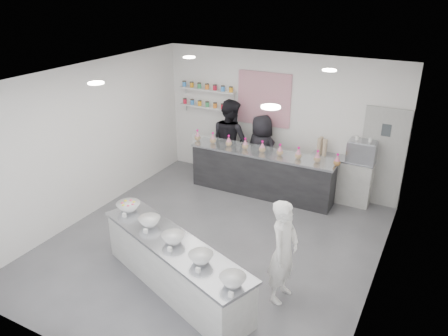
# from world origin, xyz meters

# --- Properties ---
(floor) EXTENTS (6.00, 6.00, 0.00)m
(floor) POSITION_xyz_m (0.00, 0.00, 0.00)
(floor) COLOR #515156
(floor) RESTS_ON ground
(ceiling) EXTENTS (6.00, 6.00, 0.00)m
(ceiling) POSITION_xyz_m (0.00, 0.00, 3.00)
(ceiling) COLOR white
(ceiling) RESTS_ON floor
(back_wall) EXTENTS (5.50, 0.00, 5.50)m
(back_wall) POSITION_xyz_m (0.00, 3.00, 1.50)
(back_wall) COLOR white
(back_wall) RESTS_ON floor
(left_wall) EXTENTS (0.00, 6.00, 6.00)m
(left_wall) POSITION_xyz_m (-2.75, 0.00, 1.50)
(left_wall) COLOR white
(left_wall) RESTS_ON floor
(right_wall) EXTENTS (0.00, 6.00, 6.00)m
(right_wall) POSITION_xyz_m (2.75, 0.00, 1.50)
(right_wall) COLOR white
(right_wall) RESTS_ON floor
(back_door) EXTENTS (0.88, 0.04, 2.10)m
(back_door) POSITION_xyz_m (2.30, 2.97, 1.05)
(back_door) COLOR #9D9D9A
(back_door) RESTS_ON floor
(pattern_panel) EXTENTS (1.25, 0.03, 1.20)m
(pattern_panel) POSITION_xyz_m (-0.35, 2.98, 1.95)
(pattern_panel) COLOR #B82A51
(pattern_panel) RESTS_ON back_wall
(jar_shelf_lower) EXTENTS (1.45, 0.22, 0.04)m
(jar_shelf_lower) POSITION_xyz_m (-1.75, 2.90, 1.60)
(jar_shelf_lower) COLOR silver
(jar_shelf_lower) RESTS_ON back_wall
(jar_shelf_upper) EXTENTS (1.45, 0.22, 0.04)m
(jar_shelf_upper) POSITION_xyz_m (-1.75, 2.90, 2.02)
(jar_shelf_upper) COLOR silver
(jar_shelf_upper) RESTS_ON back_wall
(preserve_jars) EXTENTS (1.45, 0.10, 0.56)m
(preserve_jars) POSITION_xyz_m (-1.75, 2.88, 1.88)
(preserve_jars) COLOR red
(preserve_jars) RESTS_ON jar_shelf_lower
(downlight_0) EXTENTS (0.24, 0.24, 0.02)m
(downlight_0) POSITION_xyz_m (-1.40, -1.00, 2.98)
(downlight_0) COLOR white
(downlight_0) RESTS_ON ceiling
(downlight_1) EXTENTS (0.24, 0.24, 0.02)m
(downlight_1) POSITION_xyz_m (1.40, -1.00, 2.98)
(downlight_1) COLOR white
(downlight_1) RESTS_ON ceiling
(downlight_2) EXTENTS (0.24, 0.24, 0.02)m
(downlight_2) POSITION_xyz_m (-1.40, 1.60, 2.98)
(downlight_2) COLOR white
(downlight_2) RESTS_ON ceiling
(downlight_3) EXTENTS (0.24, 0.24, 0.02)m
(downlight_3) POSITION_xyz_m (1.40, 1.60, 2.98)
(downlight_3) COLOR white
(downlight_3) RESTS_ON ceiling
(prep_counter) EXTENTS (3.04, 1.70, 0.82)m
(prep_counter) POSITION_xyz_m (0.08, -1.32, 0.41)
(prep_counter) COLOR silver
(prep_counter) RESTS_ON floor
(back_bar) EXTENTS (3.20, 0.62, 0.99)m
(back_bar) POSITION_xyz_m (-0.04, 2.25, 0.50)
(back_bar) COLOR black
(back_bar) RESTS_ON floor
(sneeze_guard) EXTENTS (3.15, 0.05, 0.27)m
(sneeze_guard) POSITION_xyz_m (-0.04, 1.97, 1.13)
(sneeze_guard) COLOR white
(sneeze_guard) RESTS_ON back_bar
(espresso_ledge) EXTENTS (1.31, 0.42, 0.97)m
(espresso_ledge) POSITION_xyz_m (1.55, 2.78, 0.48)
(espresso_ledge) COLOR silver
(espresso_ledge) RESTS_ON floor
(espresso_machine) EXTENTS (0.56, 0.39, 0.43)m
(espresso_machine) POSITION_xyz_m (1.92, 2.78, 1.18)
(espresso_machine) COLOR #93969E
(espresso_machine) RESTS_ON espresso_ledge
(cup_stacks) EXTENTS (0.24, 0.24, 0.37)m
(cup_stacks) POSITION_xyz_m (1.11, 2.78, 1.15)
(cup_stacks) COLOR tan
(cup_stacks) RESTS_ON espresso_ledge
(prep_bowls) EXTENTS (2.92, 1.47, 0.14)m
(prep_bowls) POSITION_xyz_m (0.08, -1.32, 0.89)
(prep_bowls) COLOR white
(prep_bowls) RESTS_ON prep_counter
(label_cards) EXTENTS (2.66, 0.04, 0.07)m
(label_cards) POSITION_xyz_m (0.26, -1.78, 0.85)
(label_cards) COLOR white
(label_cards) RESTS_ON prep_counter
(cookie_bags) EXTENTS (3.34, 0.17, 0.26)m
(cookie_bags) POSITION_xyz_m (-0.04, 2.25, 1.12)
(cookie_bags) COLOR #DC6A8F
(cookie_bags) RESTS_ON back_bar
(woman_prep) EXTENTS (0.43, 0.62, 1.61)m
(woman_prep) POSITION_xyz_m (1.60, -0.75, 0.81)
(woman_prep) COLOR white
(woman_prep) RESTS_ON floor
(staff_left) EXTENTS (1.17, 1.06, 1.95)m
(staff_left) POSITION_xyz_m (-0.99, 2.60, 0.98)
(staff_left) COLOR black
(staff_left) RESTS_ON floor
(staff_right) EXTENTS (0.95, 0.76, 1.70)m
(staff_right) POSITION_xyz_m (-0.21, 2.60, 0.85)
(staff_right) COLOR black
(staff_right) RESTS_ON floor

